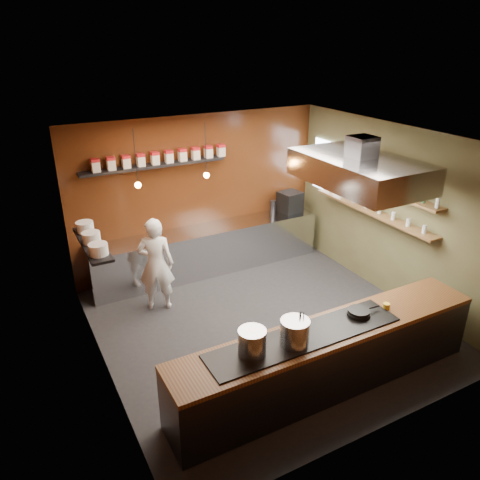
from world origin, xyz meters
TOP-DOWN VIEW (x-y plane):
  - floor at (0.00, 0.00)m, footprint 5.00×5.00m
  - back_wall at (0.00, 2.50)m, footprint 5.00×0.00m
  - left_wall at (-2.50, 0.00)m, footprint 0.00×5.00m
  - right_wall at (2.50, 0.00)m, footprint 0.00×5.00m
  - ceiling at (0.00, 0.00)m, footprint 5.00×5.00m
  - window_pane at (2.45, 1.70)m, footprint 0.00×1.00m
  - prep_counter at (0.00, 2.17)m, footprint 4.60×0.65m
  - pass_counter at (-0.00, -1.60)m, footprint 4.40×0.72m
  - tin_shelf at (-0.90, 2.36)m, footprint 2.60×0.26m
  - plate_shelf at (-2.34, 1.00)m, footprint 0.30×1.40m
  - bottle_shelf_upper at (2.34, 0.30)m, footprint 0.26×2.80m
  - bottle_shelf_lower at (2.34, 0.30)m, footprint 0.26×2.80m
  - extractor_hood at (1.30, -0.40)m, footprint 1.20×2.00m
  - pendant_left at (-1.40, 1.70)m, footprint 0.10×0.10m
  - pendant_right at (-0.20, 1.70)m, footprint 0.10×0.10m
  - storage_tins at (-0.75, 2.36)m, footprint 2.43×0.13m
  - plate_stacks at (-2.34, 1.00)m, footprint 0.26×1.16m
  - bottles at (2.34, 0.30)m, footprint 0.06×2.66m
  - wine_glasses at (2.34, 0.30)m, footprint 0.07×2.37m
  - stockpot_large at (-1.15, -1.60)m, footprint 0.40×0.40m
  - stockpot_small at (-0.61, -1.67)m, footprint 0.39×0.39m
  - utensil_crock at (-0.50, -1.64)m, footprint 0.18×0.18m
  - frying_pan at (0.49, -1.55)m, footprint 0.48×0.31m
  - butter_jar at (0.94, -1.58)m, footprint 0.11×0.11m
  - espresso_machine at (1.91, 2.22)m, footprint 0.47×0.45m
  - chef at (-1.32, 1.34)m, footprint 0.70×0.60m

SIDE VIEW (x-z plane):
  - floor at x=0.00m, z-range 0.00..0.00m
  - prep_counter at x=0.00m, z-range 0.00..0.90m
  - pass_counter at x=0.00m, z-range 0.00..0.94m
  - chef at x=-1.32m, z-range 0.00..1.64m
  - butter_jar at x=0.94m, z-range 0.92..1.00m
  - frying_pan at x=0.49m, z-range 0.94..1.02m
  - utensil_crock at x=-0.50m, z-range 0.94..1.11m
  - stockpot_large at x=-1.15m, z-range 0.94..1.26m
  - stockpot_small at x=-0.61m, z-range 0.94..1.27m
  - espresso_machine at x=1.91m, z-range 0.90..1.32m
  - bottle_shelf_lower at x=2.34m, z-range 1.43..1.47m
  - back_wall at x=0.00m, z-range -1.00..4.00m
  - left_wall at x=-2.50m, z-range -1.00..4.00m
  - right_wall at x=2.50m, z-range -1.00..4.00m
  - wine_glasses at x=2.34m, z-range 1.47..1.60m
  - plate_shelf at x=-2.34m, z-range 1.53..1.57m
  - plate_stacks at x=-2.34m, z-range 1.57..1.73m
  - window_pane at x=2.45m, z-range 1.40..2.40m
  - bottle_shelf_upper at x=2.34m, z-range 1.90..1.94m
  - bottles at x=2.34m, z-range 1.94..2.18m
  - pendant_left at x=-1.40m, z-range 1.68..2.63m
  - pendant_right at x=-0.20m, z-range 1.68..2.63m
  - tin_shelf at x=-0.90m, z-range 2.18..2.22m
  - storage_tins at x=-0.75m, z-range 2.22..2.44m
  - extractor_hood at x=1.30m, z-range 2.15..2.87m
  - ceiling at x=0.00m, z-range 3.00..3.00m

